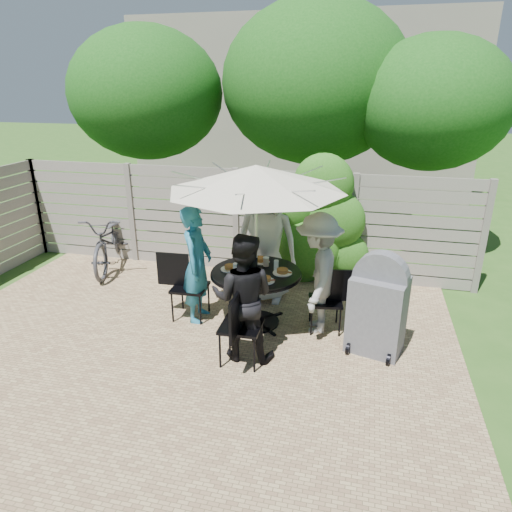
% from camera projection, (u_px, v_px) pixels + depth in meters
% --- Properties ---
extents(backyard_envelope, '(60.00, 60.00, 5.00)m').
position_uv_depth(backyard_envelope, '(303.00, 103.00, 13.97)').
color(backyard_envelope, '#294F18').
rests_on(backyard_envelope, ground).
extents(patio_table, '(1.28, 1.28, 0.80)m').
position_uv_depth(patio_table, '(256.00, 288.00, 6.25)').
color(patio_table, black).
rests_on(patio_table, ground).
extents(umbrella, '(2.42, 2.42, 2.23)m').
position_uv_depth(umbrella, '(256.00, 178.00, 5.71)').
color(umbrella, silver).
rests_on(umbrella, ground).
extents(chair_back, '(0.43, 0.63, 0.86)m').
position_uv_depth(chair_back, '(267.00, 280.00, 7.24)').
color(chair_back, black).
rests_on(chair_back, ground).
extents(person_back, '(0.97, 0.66, 1.92)m').
position_uv_depth(person_back, '(266.00, 241.00, 6.87)').
color(person_back, silver).
rests_on(person_back, ground).
extents(chair_left, '(0.72, 0.49, 0.98)m').
position_uv_depth(chair_left, '(190.00, 299.00, 6.51)').
color(chair_left, black).
rests_on(chair_left, ground).
extents(person_left, '(0.43, 0.63, 1.66)m').
position_uv_depth(person_left, '(197.00, 265.00, 6.29)').
color(person_left, '#206C8D').
rests_on(person_left, ground).
extents(chair_front, '(0.49, 0.72, 1.00)m').
position_uv_depth(chair_front, '(241.00, 341.00, 5.45)').
color(chair_front, black).
rests_on(chair_front, ground).
extents(person_front, '(0.81, 0.65, 1.60)m').
position_uv_depth(person_front, '(243.00, 298.00, 5.40)').
color(person_front, black).
rests_on(person_front, ground).
extents(chair_right, '(0.68, 0.50, 0.90)m').
position_uv_depth(chair_right, '(326.00, 312.00, 6.18)').
color(chair_right, black).
rests_on(chair_right, ground).
extents(person_right, '(0.67, 1.10, 1.65)m').
position_uv_depth(person_right, '(318.00, 274.00, 6.01)').
color(person_right, '#9A9A95').
rests_on(person_right, ground).
extents(plate_back, '(0.26, 0.26, 0.06)m').
position_uv_depth(plate_back, '(261.00, 260.00, 6.48)').
color(plate_back, white).
rests_on(plate_back, patio_table).
extents(plate_left, '(0.26, 0.26, 0.06)m').
position_uv_depth(plate_left, '(230.00, 268.00, 6.22)').
color(plate_left, white).
rests_on(plate_left, patio_table).
extents(plate_front, '(0.26, 0.26, 0.06)m').
position_uv_depth(plate_front, '(251.00, 280.00, 5.82)').
color(plate_front, white).
rests_on(plate_front, patio_table).
extents(plate_right, '(0.26, 0.26, 0.06)m').
position_uv_depth(plate_right, '(282.00, 272.00, 6.09)').
color(plate_right, white).
rests_on(plate_right, patio_table).
extents(plate_extra, '(0.24, 0.24, 0.06)m').
position_uv_depth(plate_extra, '(265.00, 280.00, 5.85)').
color(plate_extra, white).
rests_on(plate_extra, patio_table).
extents(glass_back, '(0.07, 0.07, 0.14)m').
position_uv_depth(glass_back, '(252.00, 259.00, 6.39)').
color(glass_back, silver).
rests_on(glass_back, patio_table).
extents(glass_left, '(0.07, 0.07, 0.14)m').
position_uv_depth(glass_left, '(235.00, 268.00, 6.09)').
color(glass_left, silver).
rests_on(glass_left, patio_table).
extents(glass_front, '(0.07, 0.07, 0.14)m').
position_uv_depth(glass_front, '(260.00, 275.00, 5.88)').
color(glass_front, silver).
rests_on(glass_front, patio_table).
extents(glass_right, '(0.07, 0.07, 0.14)m').
position_uv_depth(glass_right, '(276.00, 265.00, 6.19)').
color(glass_right, silver).
rests_on(glass_right, patio_table).
extents(syrup_jug, '(0.09, 0.09, 0.16)m').
position_uv_depth(syrup_jug, '(252.00, 264.00, 6.19)').
color(syrup_jug, '#59280C').
rests_on(syrup_jug, patio_table).
extents(coffee_cup, '(0.08, 0.08, 0.12)m').
position_uv_depth(coffee_cup, '(266.00, 262.00, 6.33)').
color(coffee_cup, '#C6B293').
rests_on(coffee_cup, patio_table).
extents(bicycle, '(1.20, 2.09, 1.04)m').
position_uv_depth(bicycle, '(111.00, 240.00, 8.24)').
color(bicycle, '#333338').
rests_on(bicycle, ground).
extents(bbq_grill, '(0.76, 0.65, 1.33)m').
position_uv_depth(bbq_grill, '(378.00, 307.00, 5.60)').
color(bbq_grill, slate).
rests_on(bbq_grill, ground).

